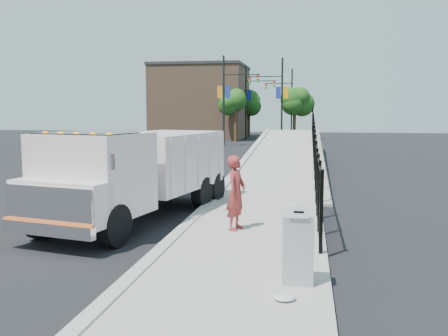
# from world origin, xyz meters

# --- Properties ---
(ground) EXTENTS (120.00, 120.00, 0.00)m
(ground) POSITION_xyz_m (0.00, 0.00, 0.00)
(ground) COLOR black
(ground) RESTS_ON ground
(sidewalk) EXTENTS (3.55, 12.00, 0.12)m
(sidewalk) POSITION_xyz_m (1.93, -2.00, 0.06)
(sidewalk) COLOR #9E998E
(sidewalk) RESTS_ON ground
(curb) EXTENTS (0.30, 12.00, 0.16)m
(curb) POSITION_xyz_m (0.00, -2.00, 0.08)
(curb) COLOR #ADAAA3
(curb) RESTS_ON ground
(ramp) EXTENTS (3.95, 24.06, 3.19)m
(ramp) POSITION_xyz_m (2.12, 16.00, 0.00)
(ramp) COLOR #9E998E
(ramp) RESTS_ON ground
(iron_fence) EXTENTS (0.10, 28.00, 1.80)m
(iron_fence) POSITION_xyz_m (3.55, 12.00, 0.90)
(iron_fence) COLOR black
(iron_fence) RESTS_ON ground
(truck) EXTENTS (4.08, 8.25, 2.71)m
(truck) POSITION_xyz_m (-1.75, 1.03, 1.52)
(truck) COLOR black
(truck) RESTS_ON ground
(worker) EXTENTS (0.63, 0.80, 1.95)m
(worker) POSITION_xyz_m (1.41, -0.11, 1.09)
(worker) COLOR maroon
(worker) RESTS_ON sidewalk
(utility_cabinet) EXTENTS (0.55, 0.40, 1.25)m
(utility_cabinet) POSITION_xyz_m (3.10, -3.97, 0.75)
(utility_cabinet) COLOR gray
(utility_cabinet) RESTS_ON sidewalk
(arrow_sign) EXTENTS (0.35, 0.04, 0.22)m
(arrow_sign) POSITION_xyz_m (3.10, -4.19, 1.48)
(arrow_sign) COLOR white
(arrow_sign) RESTS_ON utility_cabinet
(debris) EXTENTS (0.38, 0.38, 0.09)m
(debris) POSITION_xyz_m (2.90, -4.82, 0.17)
(debris) COLOR silver
(debris) RESTS_ON sidewalk
(light_pole_0) EXTENTS (3.77, 0.22, 8.00)m
(light_pole_0) POSITION_xyz_m (-3.95, 31.42, 4.36)
(light_pole_0) COLOR black
(light_pole_0) RESTS_ON ground
(light_pole_1) EXTENTS (3.78, 0.22, 8.00)m
(light_pole_1) POSITION_xyz_m (0.47, 34.21, 4.36)
(light_pole_1) COLOR black
(light_pole_1) RESTS_ON ground
(light_pole_2) EXTENTS (3.78, 0.22, 8.00)m
(light_pole_2) POSITION_xyz_m (-3.19, 41.37, 4.36)
(light_pole_2) COLOR black
(light_pole_2) RESTS_ON ground
(light_pole_3) EXTENTS (3.78, 0.22, 8.00)m
(light_pole_3) POSITION_xyz_m (0.95, 46.90, 4.36)
(light_pole_3) COLOR black
(light_pole_3) RESTS_ON ground
(tree_0) EXTENTS (2.30, 2.30, 5.15)m
(tree_0) POSITION_xyz_m (-4.04, 37.41, 3.92)
(tree_0) COLOR #382314
(tree_0) RESTS_ON ground
(tree_1) EXTENTS (2.45, 2.45, 5.23)m
(tree_1) POSITION_xyz_m (1.75, 41.48, 3.93)
(tree_1) COLOR #382314
(tree_1) RESTS_ON ground
(tree_2) EXTENTS (2.81, 2.81, 5.41)m
(tree_2) POSITION_xyz_m (-3.88, 47.36, 3.96)
(tree_2) COLOR #382314
(tree_2) RESTS_ON ground
(building) EXTENTS (10.00, 10.00, 8.00)m
(building) POSITION_xyz_m (-9.00, 44.00, 4.00)
(building) COLOR #8C664C
(building) RESTS_ON ground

